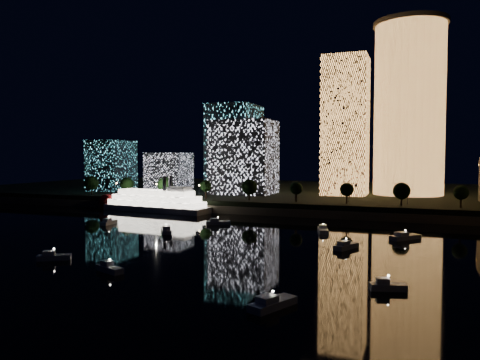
% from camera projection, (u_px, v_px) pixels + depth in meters
% --- Properties ---
extents(ground, '(520.00, 520.00, 0.00)m').
position_uv_depth(ground, '(243.00, 264.00, 102.24)').
color(ground, black).
rests_on(ground, ground).
extents(far_bank, '(420.00, 160.00, 5.00)m').
position_uv_depth(far_bank, '(347.00, 195.00, 251.46)').
color(far_bank, black).
rests_on(far_bank, ground).
extents(seawall, '(420.00, 6.00, 3.00)m').
position_uv_depth(seawall, '(318.00, 213.00, 178.70)').
color(seawall, '#6B5E4C').
rests_on(seawall, ground).
extents(tower_cylindrical, '(34.00, 34.00, 81.20)m').
position_uv_depth(tower_cylindrical, '(409.00, 109.00, 220.45)').
color(tower_cylindrical, '#FFA751').
rests_on(tower_cylindrical, far_bank).
extents(tower_rectangular, '(20.32, 20.32, 64.67)m').
position_uv_depth(tower_rectangular, '(345.00, 126.00, 220.08)').
color(tower_rectangular, '#FFA751').
rests_on(tower_rectangular, far_bank).
extents(midrise_blocks, '(97.34, 40.78, 44.30)m').
position_uv_depth(midrise_blocks, '(212.00, 157.00, 237.83)').
color(midrise_blocks, white).
rests_on(midrise_blocks, far_bank).
extents(riverboat, '(52.67, 16.67, 15.60)m').
position_uv_depth(riverboat, '(152.00, 202.00, 198.01)').
color(riverboat, silver).
rests_on(riverboat, ground).
extents(motorboats, '(127.67, 85.09, 2.78)m').
position_uv_depth(motorboats, '(275.00, 244.00, 120.16)').
color(motorboats, silver).
rests_on(motorboats, ground).
extents(esplanade_trees, '(166.05, 6.99, 9.00)m').
position_uv_depth(esplanade_trees, '(226.00, 186.00, 198.12)').
color(esplanade_trees, black).
rests_on(esplanade_trees, far_bank).
extents(street_lamps, '(132.70, 0.70, 5.65)m').
position_uv_depth(street_lamps, '(245.00, 189.00, 201.56)').
color(street_lamps, black).
rests_on(street_lamps, far_bank).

